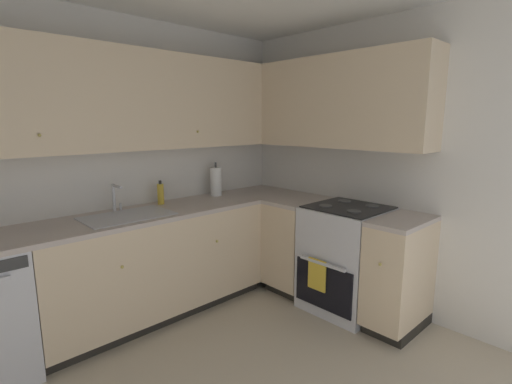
# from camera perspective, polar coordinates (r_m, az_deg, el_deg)

# --- Properties ---
(wall_back) EXTENTS (4.04, 0.05, 2.45)m
(wall_back) POSITION_cam_1_polar(r_m,az_deg,el_deg) (3.25, -25.19, 2.80)
(wall_back) COLOR silver
(wall_back) RESTS_ON ground_plane
(wall_right) EXTENTS (0.05, 3.29, 2.45)m
(wall_right) POSITION_cam_1_polar(r_m,az_deg,el_deg) (3.35, 20.70, 3.35)
(wall_right) COLOR silver
(wall_right) RESTS_ON ground_plane
(lower_cabinets_back) EXTENTS (1.88, 0.62, 0.86)m
(lower_cabinets_back) POSITION_cam_1_polar(r_m,az_deg,el_deg) (3.31, -15.02, -10.56)
(lower_cabinets_back) COLOR beige
(lower_cabinets_back) RESTS_ON ground_plane
(countertop_back) EXTENTS (3.08, 0.60, 0.03)m
(countertop_back) POSITION_cam_1_polar(r_m,az_deg,el_deg) (3.18, -15.42, -3.09)
(countertop_back) COLOR #B7A89E
(countertop_back) RESTS_ON lower_cabinets_back
(lower_cabinets_right) EXTENTS (0.62, 1.38, 0.86)m
(lower_cabinets_right) POSITION_cam_1_polar(r_m,az_deg,el_deg) (3.43, 12.22, -9.70)
(lower_cabinets_right) COLOR beige
(lower_cabinets_right) RESTS_ON ground_plane
(countertop_right) EXTENTS (0.60, 1.38, 0.03)m
(countertop_right) POSITION_cam_1_polar(r_m,az_deg,el_deg) (3.30, 12.49, -2.46)
(countertop_right) COLOR #B7A89E
(countertop_right) RESTS_ON lower_cabinets_right
(oven_range) EXTENTS (0.68, 0.62, 1.05)m
(oven_range) POSITION_cam_1_polar(r_m,az_deg,el_deg) (3.39, 13.50, -9.58)
(oven_range) COLOR silver
(oven_range) RESTS_ON ground_plane
(upper_cabinets_back) EXTENTS (2.76, 0.34, 0.77)m
(upper_cabinets_back) POSITION_cam_1_polar(r_m,az_deg,el_deg) (3.15, -20.11, 12.93)
(upper_cabinets_back) COLOR beige
(upper_cabinets_right) EXTENTS (0.32, 1.93, 0.77)m
(upper_cabinets_right) POSITION_cam_1_polar(r_m,az_deg,el_deg) (3.50, 10.41, 13.10)
(upper_cabinets_right) COLOR beige
(sink) EXTENTS (0.65, 0.40, 0.10)m
(sink) POSITION_cam_1_polar(r_m,az_deg,el_deg) (3.06, -18.81, -4.24)
(sink) COLOR #B7B7BC
(sink) RESTS_ON countertop_back
(faucet) EXTENTS (0.07, 0.16, 0.22)m
(faucet) POSITION_cam_1_polar(r_m,az_deg,el_deg) (3.21, -20.49, -0.48)
(faucet) COLOR silver
(faucet) RESTS_ON countertop_back
(soap_bottle) EXTENTS (0.06, 0.06, 0.21)m
(soap_bottle) POSITION_cam_1_polar(r_m,az_deg,el_deg) (3.39, -14.23, -0.25)
(soap_bottle) COLOR gold
(soap_bottle) RESTS_ON countertop_back
(paper_towel_roll) EXTENTS (0.11, 0.11, 0.34)m
(paper_towel_roll) POSITION_cam_1_polar(r_m,az_deg,el_deg) (3.69, -6.08, 1.59)
(paper_towel_roll) COLOR white
(paper_towel_roll) RESTS_ON countertop_back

